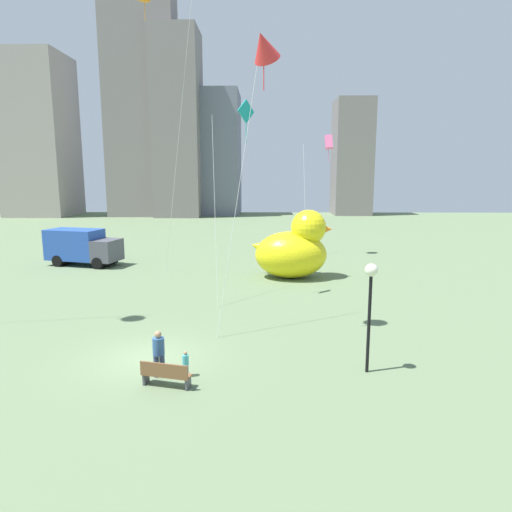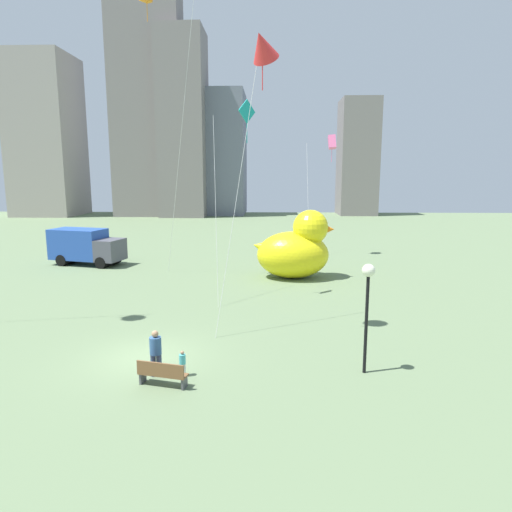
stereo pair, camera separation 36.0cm
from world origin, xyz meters
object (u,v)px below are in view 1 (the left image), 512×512
(kite_pink, at_px, (328,143))
(lamppost, at_px, (370,289))
(person_adult, at_px, (159,352))
(box_truck, at_px, (82,247))
(kite_teal, at_px, (243,120))
(park_bench, at_px, (165,374))
(person_child, at_px, (186,363))
(kite_red, at_px, (264,47))
(giant_inflatable_duck, at_px, (294,249))

(kite_pink, bearing_deg, lamppost, -93.87)
(person_adult, height_order, box_truck, box_truck)
(lamppost, relative_size, kite_pink, 0.39)
(box_truck, distance_m, kite_teal, 18.51)
(park_bench, distance_m, person_adult, 1.01)
(person_child, relative_size, kite_red, 0.07)
(person_adult, relative_size, giant_inflatable_duck, 0.30)
(person_adult, xyz_separation_m, kite_teal, (2.56, 10.72, 9.14))
(kite_pink, bearing_deg, person_adult, -110.11)
(person_adult, xyz_separation_m, person_child, (0.94, 0.04, -0.42))
(box_truck, relative_size, kite_pink, 0.59)
(giant_inflatable_duck, relative_size, lamppost, 1.41)
(park_bench, xyz_separation_m, person_child, (0.54, 0.84, 0.05))
(box_truck, height_order, kite_red, kite_red)
(person_child, relative_size, kite_pink, 0.09)
(person_child, distance_m, lamppost, 7.11)
(lamppost, height_order, kite_pink, kite_pink)
(person_child, height_order, box_truck, box_truck)
(lamppost, distance_m, box_truck, 26.91)
(kite_red, bearing_deg, person_adult, -130.86)
(park_bench, relative_size, kite_teal, 0.16)
(person_child, bearing_deg, kite_red, 56.92)
(kite_teal, relative_size, kite_pink, 1.07)
(person_child, height_order, giant_inflatable_duck, giant_inflatable_duck)
(giant_inflatable_duck, bearing_deg, kite_red, -99.99)
(giant_inflatable_duck, distance_m, box_truck, 17.03)
(park_bench, height_order, kite_pink, kite_pink)
(box_truck, xyz_separation_m, kite_red, (14.42, -15.99, 10.76))
(lamppost, xyz_separation_m, kite_red, (-3.84, 3.70, 9.06))
(person_adult, relative_size, kite_pink, 0.16)
(box_truck, bearing_deg, lamppost, -47.17)
(person_child, distance_m, kite_teal, 14.42)
(person_adult, height_order, person_child, person_adult)
(lamppost, bearing_deg, giant_inflatable_duck, 96.40)
(kite_teal, bearing_deg, park_bench, -100.65)
(giant_inflatable_duck, xyz_separation_m, box_truck, (-16.51, 4.13, -0.58))
(park_bench, xyz_separation_m, person_adult, (-0.40, 0.80, 0.47))
(person_child, bearing_deg, kite_pink, 71.78)
(person_child, xyz_separation_m, lamppost, (6.59, 0.52, 2.62))
(person_child, xyz_separation_m, kite_pink, (8.25, 25.05, 9.27))
(lamppost, bearing_deg, kite_red, 136.03)
(person_adult, bearing_deg, giant_inflatable_duck, 70.29)
(person_child, distance_m, box_truck, 23.36)
(person_adult, bearing_deg, park_bench, -63.48)
(kite_teal, xyz_separation_m, kite_pink, (6.62, 14.38, -0.29))
(kite_teal, bearing_deg, giant_inflatable_duck, 59.29)
(person_adult, relative_size, kite_red, 0.13)
(box_truck, distance_m, kite_pink, 22.13)
(person_child, distance_m, kite_pink, 27.96)
(park_bench, relative_size, person_child, 1.87)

